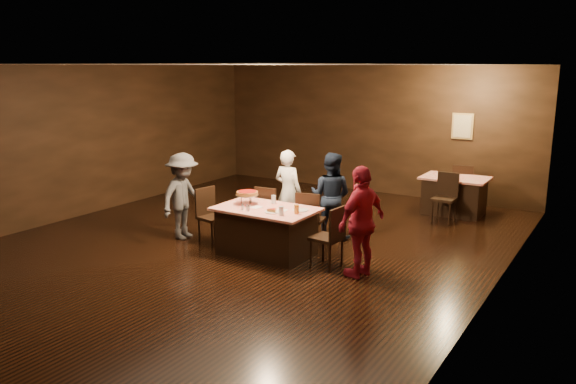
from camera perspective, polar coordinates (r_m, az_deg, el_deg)
The scene contains 22 objects.
room at distance 9.19m, azimuth -4.42°, elevation 7.39°, with size 10.00×10.04×3.02m.
main_table at distance 9.05m, azimuth -2.23°, elevation -3.99°, with size 1.60×1.00×0.77m, color red.
back_table at distance 11.98m, azimuth 16.53°, elevation -0.34°, with size 1.30×0.90×0.77m, color red.
chair_far_left at distance 9.84m, azimuth -1.72°, elevation -2.06°, with size 0.42×0.42×0.95m, color black.
chair_far_right at distance 9.43m, azimuth 2.34°, elevation -2.72°, with size 0.42×0.42×0.95m, color black.
chair_end_left at distance 9.66m, azimuth -7.65°, elevation -2.45°, with size 0.42×0.42×0.95m, color black.
chair_end_right at distance 8.48m, azimuth 3.95°, elevation -4.53°, with size 0.42×0.42×0.95m, color black.
chair_back_near at distance 11.30m, azimuth 15.59°, elevation -0.58°, with size 0.42×0.42×0.95m, color black.
chair_back_far at distance 12.53m, azimuth 17.30°, elevation 0.59°, with size 0.42×0.42×0.95m, color black.
diner_white_jacket at distance 10.11m, azimuth 0.01°, elevation 0.03°, with size 0.56×0.37×1.53m, color white.
diner_navy_hoodie at distance 9.81m, azimuth 4.35°, elevation -0.39°, with size 0.74×0.58×1.53m, color black.
diner_grey_knit at distance 9.96m, azimuth -10.63°, elevation -0.42°, with size 0.98×0.56×1.52m, color #4F5054.
diner_red_shirt at distance 8.08m, azimuth 7.50°, elevation -3.01°, with size 0.95×0.40×1.62m, color #A31B34.
pizza_stand at distance 9.17m, azimuth -4.16°, elevation -0.13°, with size 0.38×0.38×0.22m.
plate_with_slice at distance 8.66m, azimuth -1.56°, elevation -1.93°, with size 0.25×0.25×0.06m.
plate_empty at distance 8.78m, azimuth 1.27°, elevation -1.85°, with size 0.25×0.25×0.01m, color white.
glass_front_right at distance 8.49m, azimuth -0.69°, elevation -1.93°, with size 0.08×0.08×0.14m, color silver.
glass_amber at distance 8.57m, azimuth 0.87°, elevation -1.77°, with size 0.08×0.08×0.14m, color #BF7F26.
glass_back at distance 9.20m, azimuth -1.47°, elevation -0.77°, with size 0.08×0.08×0.14m, color silver.
condiments at distance 8.81m, azimuth -4.26°, elevation -1.55°, with size 0.17×0.10×0.09m.
napkin_center at distance 8.78m, azimuth -0.63°, elevation -1.87°, with size 0.16×0.16×0.01m, color white.
napkin_left at distance 8.99m, azimuth -3.23°, elevation -1.55°, with size 0.16×0.16×0.01m, color white.
Camera 1 is at (5.42, -7.36, 2.99)m, focal length 35.00 mm.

